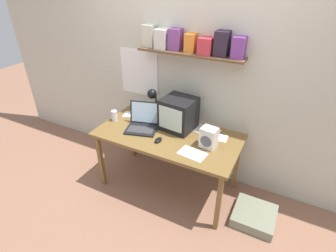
{
  "coord_description": "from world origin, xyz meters",
  "views": [
    {
      "loc": [
        1.09,
        -2.12,
        2.24
      ],
      "look_at": [
        0.0,
        0.0,
        0.84
      ],
      "focal_mm": 28.0,
      "sensor_mm": 36.0,
      "label": 1
    }
  ],
  "objects_px": {
    "laptop": "(143,122)",
    "computer_mouse": "(158,140)",
    "space_heater": "(209,138)",
    "open_notebook": "(134,115)",
    "corner_desk": "(168,139)",
    "crt_monitor": "(179,114)",
    "floor_cushion": "(254,216)",
    "juice_glass": "(115,116)",
    "printed_handout": "(192,154)",
    "loose_paper_near_laptop": "(218,137)",
    "loose_paper_near_monitor": "(206,130)",
    "desk_lamp": "(153,97)"
  },
  "relations": [
    {
      "from": "laptop",
      "to": "computer_mouse",
      "type": "height_order",
      "value": "laptop"
    },
    {
      "from": "space_heater",
      "to": "open_notebook",
      "type": "distance_m",
      "value": 1.07
    },
    {
      "from": "corner_desk",
      "to": "crt_monitor",
      "type": "bearing_deg",
      "value": 76.46
    },
    {
      "from": "space_heater",
      "to": "floor_cushion",
      "type": "height_order",
      "value": "space_heater"
    },
    {
      "from": "juice_glass",
      "to": "printed_handout",
      "type": "distance_m",
      "value": 1.08
    },
    {
      "from": "loose_paper_near_laptop",
      "to": "floor_cushion",
      "type": "height_order",
      "value": "loose_paper_near_laptop"
    },
    {
      "from": "loose_paper_near_monitor",
      "to": "laptop",
      "type": "bearing_deg",
      "value": -158.36
    },
    {
      "from": "space_heater",
      "to": "computer_mouse",
      "type": "distance_m",
      "value": 0.52
    },
    {
      "from": "crt_monitor",
      "to": "space_heater",
      "type": "xyz_separation_m",
      "value": [
        0.42,
        -0.2,
        -0.07
      ]
    },
    {
      "from": "crt_monitor",
      "to": "juice_glass",
      "type": "relative_size",
      "value": 2.99
    },
    {
      "from": "corner_desk",
      "to": "desk_lamp",
      "type": "xyz_separation_m",
      "value": [
        -0.3,
        0.21,
        0.34
      ]
    },
    {
      "from": "computer_mouse",
      "to": "floor_cushion",
      "type": "height_order",
      "value": "computer_mouse"
    },
    {
      "from": "corner_desk",
      "to": "desk_lamp",
      "type": "relative_size",
      "value": 4.0
    },
    {
      "from": "crt_monitor",
      "to": "loose_paper_near_laptop",
      "type": "relative_size",
      "value": 1.86
    },
    {
      "from": "juice_glass",
      "to": "desk_lamp",
      "type": "bearing_deg",
      "value": 30.39
    },
    {
      "from": "crt_monitor",
      "to": "printed_handout",
      "type": "distance_m",
      "value": 0.53
    },
    {
      "from": "desk_lamp",
      "to": "loose_paper_near_monitor",
      "type": "height_order",
      "value": "desk_lamp"
    },
    {
      "from": "corner_desk",
      "to": "space_heater",
      "type": "distance_m",
      "value": 0.49
    },
    {
      "from": "open_notebook",
      "to": "floor_cushion",
      "type": "bearing_deg",
      "value": -8.74
    },
    {
      "from": "loose_paper_near_monitor",
      "to": "floor_cushion",
      "type": "distance_m",
      "value": 1.02
    },
    {
      "from": "desk_lamp",
      "to": "computer_mouse",
      "type": "bearing_deg",
      "value": -45.11
    },
    {
      "from": "crt_monitor",
      "to": "open_notebook",
      "type": "relative_size",
      "value": 1.36
    },
    {
      "from": "computer_mouse",
      "to": "loose_paper_near_monitor",
      "type": "relative_size",
      "value": 0.34
    },
    {
      "from": "desk_lamp",
      "to": "printed_handout",
      "type": "height_order",
      "value": "desk_lamp"
    },
    {
      "from": "open_notebook",
      "to": "desk_lamp",
      "type": "bearing_deg",
      "value": 1.92
    },
    {
      "from": "crt_monitor",
      "to": "loose_paper_near_monitor",
      "type": "bearing_deg",
      "value": 22.44
    },
    {
      "from": "corner_desk",
      "to": "loose_paper_near_laptop",
      "type": "bearing_deg",
      "value": 20.15
    },
    {
      "from": "loose_paper_near_laptop",
      "to": "printed_handout",
      "type": "xyz_separation_m",
      "value": [
        -0.13,
        -0.39,
        0.0
      ]
    },
    {
      "from": "space_heater",
      "to": "loose_paper_near_monitor",
      "type": "bearing_deg",
      "value": 121.63
    },
    {
      "from": "crt_monitor",
      "to": "computer_mouse",
      "type": "height_order",
      "value": "crt_monitor"
    },
    {
      "from": "juice_glass",
      "to": "computer_mouse",
      "type": "height_order",
      "value": "juice_glass"
    },
    {
      "from": "desk_lamp",
      "to": "printed_handout",
      "type": "xyz_separation_m",
      "value": [
        0.67,
        -0.42,
        -0.28
      ]
    },
    {
      "from": "loose_paper_near_monitor",
      "to": "crt_monitor",
      "type": "bearing_deg",
      "value": -163.9
    },
    {
      "from": "laptop",
      "to": "space_heater",
      "type": "xyz_separation_m",
      "value": [
        0.78,
        -0.03,
        0.04
      ]
    },
    {
      "from": "laptop",
      "to": "loose_paper_near_monitor",
      "type": "bearing_deg",
      "value": 5.83
    },
    {
      "from": "space_heater",
      "to": "open_notebook",
      "type": "bearing_deg",
      "value": 175.3
    },
    {
      "from": "printed_handout",
      "to": "open_notebook",
      "type": "distance_m",
      "value": 1.03
    },
    {
      "from": "juice_glass",
      "to": "open_notebook",
      "type": "relative_size",
      "value": 0.46
    },
    {
      "from": "desk_lamp",
      "to": "corner_desk",
      "type": "bearing_deg",
      "value": -25.88
    },
    {
      "from": "crt_monitor",
      "to": "desk_lamp",
      "type": "xyz_separation_m",
      "value": [
        -0.34,
        0.04,
        0.11
      ]
    },
    {
      "from": "juice_glass",
      "to": "floor_cushion",
      "type": "bearing_deg",
      "value": -0.94
    },
    {
      "from": "crt_monitor",
      "to": "loose_paper_near_monitor",
      "type": "relative_size",
      "value": 1.18
    },
    {
      "from": "crt_monitor",
      "to": "juice_glass",
      "type": "bearing_deg",
      "value": -158.88
    },
    {
      "from": "space_heater",
      "to": "loose_paper_near_laptop",
      "type": "bearing_deg",
      "value": 87.23
    },
    {
      "from": "laptop",
      "to": "juice_glass",
      "type": "relative_size",
      "value": 3.19
    },
    {
      "from": "computer_mouse",
      "to": "printed_handout",
      "type": "height_order",
      "value": "computer_mouse"
    },
    {
      "from": "laptop",
      "to": "open_notebook",
      "type": "relative_size",
      "value": 1.46
    },
    {
      "from": "open_notebook",
      "to": "floor_cushion",
      "type": "relative_size",
      "value": 0.66
    },
    {
      "from": "open_notebook",
      "to": "floor_cushion",
      "type": "distance_m",
      "value": 1.76
    },
    {
      "from": "space_heater",
      "to": "loose_paper_near_monitor",
      "type": "height_order",
      "value": "space_heater"
    }
  ]
}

